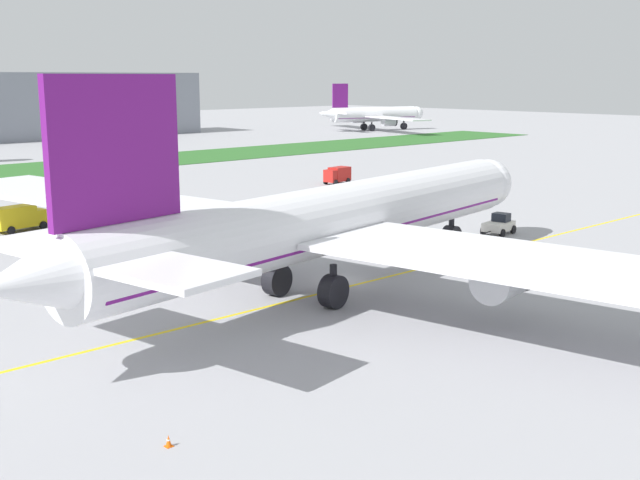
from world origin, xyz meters
TOP-DOWN VIEW (x-y plane):
  - ground_plane at (0.00, 0.00)m, footprint 600.00×600.00m
  - apron_taxi_line at (0.00, -1.65)m, footprint 280.00×0.36m
  - airliner_foreground at (-3.48, -1.96)m, footprint 58.68×95.51m
  - pushback_tug at (26.76, 2.96)m, footprint 5.82×3.12m
  - traffic_cone_near_nose at (-27.30, -16.37)m, footprint 0.36×0.36m
  - service_truck_fuel_bowser at (-10.83, 40.23)m, footprint 6.17×3.15m
  - service_truck_catering_van at (42.67, 44.75)m, footprint 4.70×2.78m
  - parked_airliner_far_centre at (140.66, 129.81)m, footprint 36.88×57.55m

SIDE VIEW (x-z plane):
  - ground_plane at x=0.00m, z-range 0.00..0.00m
  - apron_taxi_line at x=0.00m, z-range 0.00..0.01m
  - traffic_cone_near_nose at x=-27.30m, z-range -0.01..0.57m
  - pushback_tug at x=26.76m, z-range -0.10..2.15m
  - service_truck_catering_van at x=42.67m, z-range 0.15..2.80m
  - service_truck_fuel_bowser at x=-10.83m, z-range 0.12..2.93m
  - parked_airliner_far_centre at x=140.66m, z-range -2.38..12.40m
  - airliner_foreground at x=-3.48m, z-range -2.72..14.26m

